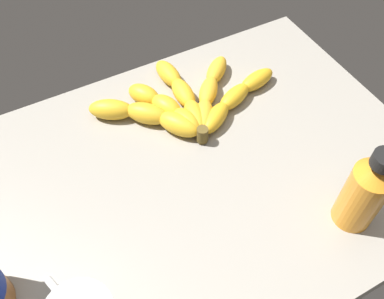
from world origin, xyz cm
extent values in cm
cube|color=gray|center=(0.00, 0.00, -1.98)|extent=(81.43, 56.30, 3.95)
ellipsoid|color=gold|center=(10.40, 7.85, 1.61)|extent=(8.50, 6.91, 3.21)
ellipsoid|color=gold|center=(16.11, 10.69, 1.61)|extent=(8.61, 5.92, 3.21)
ellipsoid|color=gold|center=(22.21, 12.50, 1.61)|extent=(8.48, 4.76, 3.21)
ellipsoid|color=gold|center=(8.86, 9.24, 1.63)|extent=(6.88, 8.21, 3.27)
ellipsoid|color=gold|center=(12.51, 14.15, 1.63)|extent=(7.47, 7.94, 3.27)
ellipsoid|color=gold|center=(16.80, 18.50, 1.63)|extent=(7.91, 7.52, 3.27)
ellipsoid|color=gold|center=(7.31, 9.84, 1.73)|extent=(4.92, 8.13, 3.46)
ellipsoid|color=gold|center=(8.10, 15.84, 1.73)|extent=(3.88, 7.77, 3.46)
ellipsoid|color=gold|center=(8.00, 21.90, 1.73)|extent=(4.13, 7.87, 3.46)
ellipsoid|color=gold|center=(5.41, 9.36, 1.85)|extent=(5.15, 7.15, 3.69)
ellipsoid|color=gold|center=(3.78, 14.24, 1.85)|extent=(5.90, 7.38, 3.69)
ellipsoid|color=gold|center=(1.43, 18.81, 1.85)|extent=(6.52, 7.43, 3.69)
ellipsoid|color=gold|center=(3.80, 9.33, 1.89)|extent=(7.58, 8.78, 3.78)
ellipsoid|color=gold|center=(-0.28, 14.24, 1.89)|extent=(8.39, 8.30, 3.78)
ellipsoid|color=gold|center=(-5.32, 18.16, 1.89)|extent=(8.82, 7.43, 3.78)
cylinder|color=brown|center=(6.40, 5.40, 1.80)|extent=(2.00, 2.00, 3.00)
cylinder|color=orange|center=(19.33, -18.13, 5.65)|extent=(5.86, 5.86, 11.30)
cone|color=orange|center=(19.33, -18.13, 12.50)|extent=(5.86, 5.86, 2.42)
torus|color=silver|center=(-23.14, -10.48, 4.76)|extent=(2.38, 4.89, 4.81)
camera|label=1|loc=(-16.61, -34.00, 57.38)|focal=39.30mm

